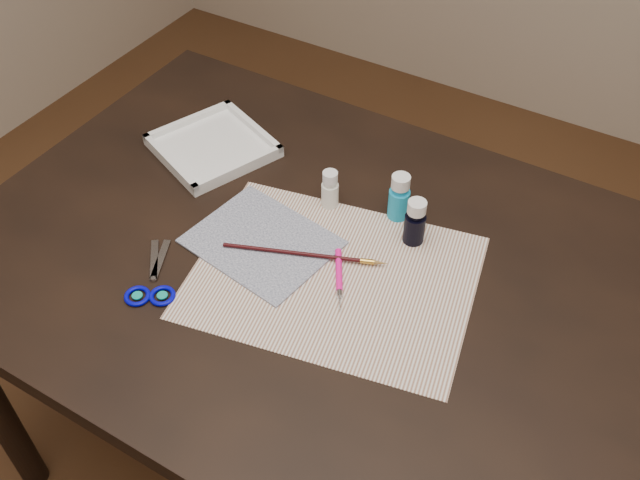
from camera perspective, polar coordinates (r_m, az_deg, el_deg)
The scene contains 11 objects.
ground at distance 1.89m, azimuth 0.00°, elevation -17.52°, with size 3.50×3.50×0.02m, color #422614.
table at distance 1.56m, azimuth 0.00°, elevation -11.05°, with size 1.30×0.90×0.75m, color black.
paper at distance 1.24m, azimuth 1.08°, elevation -2.95°, with size 0.48×0.37×0.00m, color white.
canvas at distance 1.30m, azimuth -4.67°, elevation -0.14°, with size 0.25×0.20×0.00m, color #141D3B.
paint_bottle_white at distance 1.34m, azimuth 0.80°, elevation 4.09°, with size 0.03×0.03×0.08m, color white.
paint_bottle_cyan at distance 1.32m, azimuth 6.36°, elevation 3.45°, with size 0.04×0.04×0.10m, color #159ED1.
paint_bottle_navy at distance 1.28m, azimuth 7.61°, elevation 1.45°, with size 0.04×0.04×0.09m, color black.
paintbrush at distance 1.26m, azimuth -1.22°, elevation -1.13°, with size 0.30×0.01×0.01m, color black, non-canonical shape.
craft_knife at distance 1.23m, azimuth 1.54°, elevation -3.22°, with size 0.14×0.01×0.01m, color #FF1394, non-canonical shape.
scissors at distance 1.28m, azimuth -13.38°, elevation -2.52°, with size 0.17×0.09×0.01m, color silver, non-canonical shape.
palette_tray at distance 1.51m, azimuth -8.57°, elevation 7.49°, with size 0.21×0.21×0.03m, color white.
Camera 1 is at (0.44, -0.75, 1.67)m, focal length 40.00 mm.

